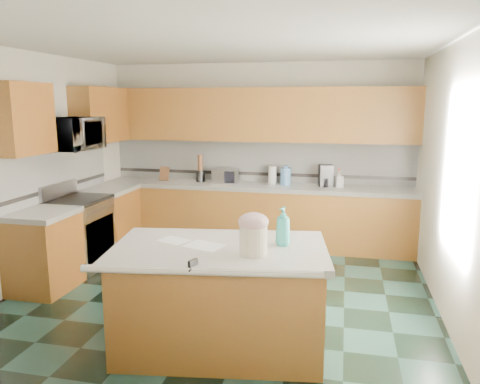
% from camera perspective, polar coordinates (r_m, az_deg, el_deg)
% --- Properties ---
extents(floor, '(4.60, 4.60, 0.00)m').
position_cam_1_polar(floor, '(5.31, -2.47, -12.58)').
color(floor, black).
rests_on(floor, ground).
extents(ceiling, '(4.60, 4.60, 0.00)m').
position_cam_1_polar(ceiling, '(4.91, -2.74, 17.70)').
color(ceiling, white).
rests_on(ceiling, ground).
extents(wall_back, '(4.60, 0.04, 2.70)m').
position_cam_1_polar(wall_back, '(7.18, 2.31, 4.73)').
color(wall_back, silver).
rests_on(wall_back, ground).
extents(wall_front, '(4.60, 0.04, 2.70)m').
position_cam_1_polar(wall_front, '(2.82, -15.20, -5.20)').
color(wall_front, silver).
rests_on(wall_front, ground).
extents(wall_left, '(0.04, 4.60, 2.70)m').
position_cam_1_polar(wall_left, '(5.98, -24.59, 2.53)').
color(wall_left, silver).
rests_on(wall_left, ground).
extents(wall_right, '(0.04, 4.60, 2.70)m').
position_cam_1_polar(wall_right, '(4.87, 24.74, 0.85)').
color(wall_right, silver).
rests_on(wall_right, ground).
extents(back_base_cab, '(4.60, 0.60, 0.86)m').
position_cam_1_polar(back_base_cab, '(7.03, 1.78, -3.02)').
color(back_base_cab, '#552C0C').
rests_on(back_base_cab, ground).
extents(back_countertop, '(4.60, 0.64, 0.06)m').
position_cam_1_polar(back_countertop, '(6.94, 1.80, 0.67)').
color(back_countertop, white).
rests_on(back_countertop, back_base_cab).
extents(back_upper_cab, '(4.60, 0.33, 0.78)m').
position_cam_1_polar(back_upper_cab, '(6.96, 2.07, 9.40)').
color(back_upper_cab, '#552C0C').
rests_on(back_upper_cab, wall_back).
extents(back_backsplash, '(4.60, 0.02, 0.63)m').
position_cam_1_polar(back_backsplash, '(7.16, 2.26, 3.79)').
color(back_backsplash, silver).
rests_on(back_backsplash, back_countertop).
extents(back_accent_band, '(4.60, 0.01, 0.05)m').
position_cam_1_polar(back_accent_band, '(7.18, 2.24, 2.24)').
color(back_accent_band, black).
rests_on(back_accent_band, back_countertop).
extents(left_base_cab_rear, '(0.60, 0.82, 0.86)m').
position_cam_1_polar(left_base_cab_rear, '(7.04, -15.59, -3.40)').
color(left_base_cab_rear, '#552C0C').
rests_on(left_base_cab_rear, ground).
extents(left_counter_rear, '(0.64, 0.82, 0.06)m').
position_cam_1_polar(left_counter_rear, '(6.95, -15.78, 0.28)').
color(left_counter_rear, white).
rests_on(left_counter_rear, left_base_cab_rear).
extents(left_base_cab_front, '(0.60, 0.72, 0.86)m').
position_cam_1_polar(left_base_cab_front, '(5.80, -22.77, -6.90)').
color(left_base_cab_front, '#552C0C').
rests_on(left_base_cab_front, ground).
extents(left_counter_front, '(0.64, 0.72, 0.06)m').
position_cam_1_polar(left_counter_front, '(5.68, -23.11, -2.47)').
color(left_counter_front, white).
rests_on(left_counter_front, left_base_cab_front).
extents(left_backsplash, '(0.02, 2.30, 0.63)m').
position_cam_1_polar(left_backsplash, '(6.42, -21.34, 2.23)').
color(left_backsplash, silver).
rests_on(left_backsplash, wall_left).
extents(left_accent_band, '(0.01, 2.30, 0.05)m').
position_cam_1_polar(left_accent_band, '(6.44, -21.18, 0.52)').
color(left_accent_band, black).
rests_on(left_accent_band, wall_left).
extents(left_upper_cab_rear, '(0.33, 1.09, 0.78)m').
position_cam_1_polar(left_upper_cab_rear, '(7.03, -16.68, 8.98)').
color(left_upper_cab_rear, '#552C0C').
rests_on(left_upper_cab_rear, wall_left).
extents(left_upper_cab_front, '(0.33, 0.72, 0.78)m').
position_cam_1_polar(left_upper_cab_front, '(5.63, -25.03, 8.09)').
color(left_upper_cab_front, '#552C0C').
rests_on(left_upper_cab_front, wall_left).
extents(range_body, '(0.60, 0.76, 0.88)m').
position_cam_1_polar(range_body, '(6.38, -18.95, -4.96)').
color(range_body, '#B7B7BC').
rests_on(range_body, ground).
extents(range_oven_door, '(0.02, 0.68, 0.55)m').
position_cam_1_polar(range_oven_door, '(6.25, -16.65, -5.54)').
color(range_oven_door, black).
rests_on(range_oven_door, range_body).
extents(range_cooktop, '(0.62, 0.78, 0.04)m').
position_cam_1_polar(range_cooktop, '(6.28, -19.20, -0.91)').
color(range_cooktop, black).
rests_on(range_cooktop, range_body).
extents(range_handle, '(0.02, 0.66, 0.02)m').
position_cam_1_polar(range_handle, '(6.14, -16.59, -2.16)').
color(range_handle, '#B7B7BC').
rests_on(range_handle, range_body).
extents(range_backguard, '(0.06, 0.76, 0.18)m').
position_cam_1_polar(range_backguard, '(6.39, -21.25, 0.26)').
color(range_backguard, '#B7B7BC').
rests_on(range_backguard, range_body).
extents(microwave, '(0.50, 0.73, 0.41)m').
position_cam_1_polar(microwave, '(6.17, -19.68, 6.68)').
color(microwave, '#B7B7BC').
rests_on(microwave, wall_left).
extents(island_base, '(1.82, 1.21, 0.86)m').
position_cam_1_polar(island_base, '(4.14, -2.46, -13.10)').
color(island_base, '#552C0C').
rests_on(island_base, ground).
extents(island_top, '(1.94, 1.33, 0.06)m').
position_cam_1_polar(island_top, '(3.98, -2.51, -7.03)').
color(island_top, white).
rests_on(island_top, island_base).
extents(island_bullnose, '(1.79, 0.33, 0.06)m').
position_cam_1_polar(island_bullnose, '(3.50, -4.84, -9.63)').
color(island_bullnose, white).
rests_on(island_bullnose, island_base).
extents(treat_jar, '(0.24, 0.24, 0.23)m').
position_cam_1_polar(treat_jar, '(3.73, 1.63, -5.93)').
color(treat_jar, beige).
rests_on(treat_jar, island_top).
extents(treat_jar_lid, '(0.24, 0.24, 0.15)m').
position_cam_1_polar(treat_jar_lid, '(3.68, 1.65, -3.66)').
color(treat_jar_lid, beige).
rests_on(treat_jar_lid, treat_jar).
extents(treat_jar_knob, '(0.08, 0.03, 0.03)m').
position_cam_1_polar(treat_jar_knob, '(3.67, 1.65, -2.90)').
color(treat_jar_knob, tan).
rests_on(treat_jar_knob, treat_jar_lid).
extents(treat_jar_knob_end_l, '(0.04, 0.04, 0.04)m').
position_cam_1_polar(treat_jar_knob_end_l, '(3.68, 1.04, -2.87)').
color(treat_jar_knob_end_l, tan).
rests_on(treat_jar_knob_end_l, treat_jar_lid).
extents(treat_jar_knob_end_r, '(0.04, 0.04, 0.04)m').
position_cam_1_polar(treat_jar_knob_end_r, '(3.66, 2.27, -2.93)').
color(treat_jar_knob_end_r, tan).
rests_on(treat_jar_knob_end_r, treat_jar_lid).
extents(soap_bottle_island, '(0.16, 0.17, 0.33)m').
position_cam_1_polar(soap_bottle_island, '(3.97, 5.28, -4.18)').
color(soap_bottle_island, teal).
rests_on(soap_bottle_island, island_top).
extents(paper_sheet_a, '(0.37, 0.31, 0.00)m').
position_cam_1_polar(paper_sheet_a, '(3.99, -4.37, -6.53)').
color(paper_sheet_a, white).
rests_on(paper_sheet_a, island_top).
extents(paper_sheet_b, '(0.30, 0.27, 0.00)m').
position_cam_1_polar(paper_sheet_b, '(4.17, -8.09, -5.86)').
color(paper_sheet_b, white).
rests_on(paper_sheet_b, island_top).
extents(clamp_body, '(0.06, 0.09, 0.08)m').
position_cam_1_polar(clamp_body, '(3.52, -5.76, -8.81)').
color(clamp_body, black).
rests_on(clamp_body, island_top).
extents(clamp_handle, '(0.01, 0.06, 0.01)m').
position_cam_1_polar(clamp_handle, '(3.48, -6.03, -9.41)').
color(clamp_handle, black).
rests_on(clamp_handle, island_top).
extents(knife_block, '(0.13, 0.16, 0.23)m').
position_cam_1_polar(knife_block, '(7.37, -9.20, 2.21)').
color(knife_block, '#472814').
rests_on(knife_block, back_countertop).
extents(utensil_crock, '(0.14, 0.14, 0.17)m').
position_cam_1_polar(utensil_crock, '(7.20, -4.86, 1.94)').
color(utensil_crock, black).
rests_on(utensil_crock, back_countertop).
extents(utensil_bundle, '(0.08, 0.08, 0.25)m').
position_cam_1_polar(utensil_bundle, '(7.18, -4.88, 3.59)').
color(utensil_bundle, '#472814').
rests_on(utensil_bundle, utensil_crock).
extents(toaster_oven, '(0.39, 0.29, 0.22)m').
position_cam_1_polar(toaster_oven, '(7.06, -1.81, 1.99)').
color(toaster_oven, '#B7B7BC').
rests_on(toaster_oven, back_countertop).
extents(toaster_oven_door, '(0.33, 0.01, 0.18)m').
position_cam_1_polar(toaster_oven_door, '(6.95, -2.06, 1.84)').
color(toaster_oven_door, black).
rests_on(toaster_oven_door, toaster_oven).
extents(paper_towel, '(0.12, 0.12, 0.27)m').
position_cam_1_polar(paper_towel, '(6.96, 3.97, 2.05)').
color(paper_towel, white).
rests_on(paper_towel, back_countertop).
extents(paper_towel_base, '(0.18, 0.18, 0.01)m').
position_cam_1_polar(paper_towel_base, '(6.98, 3.96, 1.04)').
color(paper_towel_base, '#B7B7BC').
rests_on(paper_towel_base, back_countertop).
extents(water_jug, '(0.15, 0.15, 0.25)m').
position_cam_1_polar(water_jug, '(6.90, 5.60, 1.89)').
color(water_jug, '#588ECC').
rests_on(water_jug, back_countertop).
extents(water_jug_neck, '(0.07, 0.07, 0.04)m').
position_cam_1_polar(water_jug_neck, '(6.88, 5.62, 3.08)').
color(water_jug_neck, '#588ECC').
rests_on(water_jug_neck, water_jug).
extents(coffee_maker, '(0.22, 0.24, 0.31)m').
position_cam_1_polar(coffee_maker, '(6.87, 10.41, 1.98)').
color(coffee_maker, black).
rests_on(coffee_maker, back_countertop).
extents(coffee_carafe, '(0.13, 0.13, 0.13)m').
position_cam_1_polar(coffee_carafe, '(6.84, 10.37, 1.16)').
color(coffee_carafe, black).
rests_on(coffee_carafe, back_countertop).
extents(soap_bottle_back, '(0.14, 0.14, 0.24)m').
position_cam_1_polar(soap_bottle_back, '(6.84, 11.96, 1.57)').
color(soap_bottle_back, white).
rests_on(soap_bottle_back, back_countertop).
extents(soap_back_cap, '(0.02, 0.02, 0.03)m').
position_cam_1_polar(soap_back_cap, '(6.82, 12.01, 2.69)').
color(soap_back_cap, red).
rests_on(soap_back_cap, soap_bottle_back).
extents(window_light_proxy, '(0.02, 1.40, 1.10)m').
position_cam_1_polar(window_light_proxy, '(4.65, 25.01, 2.27)').
color(window_light_proxy, white).
rests_on(window_light_proxy, wall_right).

